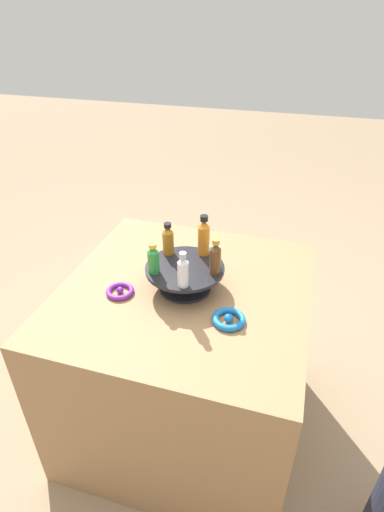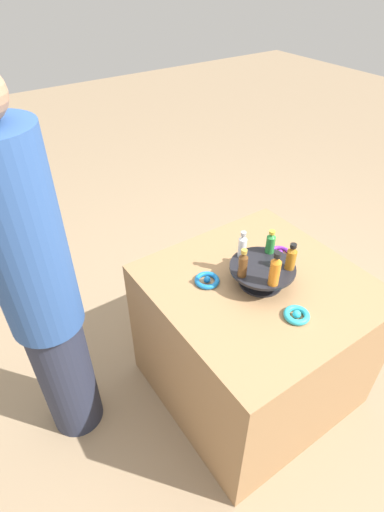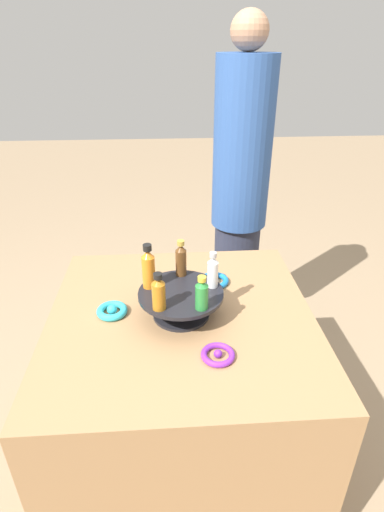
{
  "view_description": "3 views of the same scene",
  "coord_description": "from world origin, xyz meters",
  "px_view_note": "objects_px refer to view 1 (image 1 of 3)",
  "views": [
    {
      "loc": [
        -1.07,
        -0.35,
        1.57
      ],
      "look_at": [
        -0.01,
        -0.03,
        0.86
      ],
      "focal_mm": 28.0,
      "sensor_mm": 36.0,
      "label": 1
    },
    {
      "loc": [
        0.87,
        -0.95,
        1.85
      ],
      "look_at": [
        -0.11,
        -0.28,
        0.91
      ],
      "focal_mm": 28.0,
      "sensor_mm": 36.0,
      "label": 2
    },
    {
      "loc": [
        0.04,
        1.06,
        1.51
      ],
      "look_at": [
        -0.04,
        -0.11,
        0.88
      ],
      "focal_mm": 28.0,
      "sensor_mm": 36.0,
      "label": 3
    }
  ],
  "objects_px": {
    "bottle_amber": "(168,240)",
    "bottle_clear": "(183,271)",
    "bottle_green": "(153,259)",
    "bottle_brown": "(215,258)",
    "bottle_orange": "(204,237)",
    "ribbon_bow_purple": "(120,291)",
    "ribbon_bow_blue": "(229,319)",
    "display_stand": "(185,275)",
    "ribbon_bow_teal": "(207,253)"
  },
  "relations": [
    {
      "from": "bottle_green",
      "to": "ribbon_bow_blue",
      "type": "relative_size",
      "value": 1.02
    },
    {
      "from": "bottle_green",
      "to": "bottle_orange",
      "type": "bearing_deg",
      "value": -39.21
    },
    {
      "from": "bottle_orange",
      "to": "ribbon_bow_blue",
      "type": "distance_m",
      "value": 0.31
    },
    {
      "from": "ribbon_bow_blue",
      "to": "bottle_clear",
      "type": "bearing_deg",
      "value": 80.22
    },
    {
      "from": "bottle_amber",
      "to": "bottle_brown",
      "type": "relative_size",
      "value": 0.93
    },
    {
      "from": "bottle_orange",
      "to": "ribbon_bow_purple",
      "type": "bearing_deg",
      "value": 128.55
    },
    {
      "from": "bottle_clear",
      "to": "ribbon_bow_purple",
      "type": "distance_m",
      "value": 0.27
    },
    {
      "from": "bottle_amber",
      "to": "bottle_green",
      "type": "distance_m",
      "value": 0.13
    },
    {
      "from": "bottle_orange",
      "to": "bottle_clear",
      "type": "bearing_deg",
      "value": 176.79
    },
    {
      "from": "bottle_amber",
      "to": "ribbon_bow_blue",
      "type": "xyz_separation_m",
      "value": [
        -0.2,
        -0.27,
        -0.13
      ]
    },
    {
      "from": "bottle_green",
      "to": "bottle_brown",
      "type": "height_order",
      "value": "bottle_brown"
    },
    {
      "from": "bottle_orange",
      "to": "ribbon_bow_purple",
      "type": "xyz_separation_m",
      "value": [
        -0.19,
        0.24,
        -0.15
      ]
    },
    {
      "from": "bottle_amber",
      "to": "ribbon_bow_purple",
      "type": "bearing_deg",
      "value": 142.94
    },
    {
      "from": "bottle_green",
      "to": "ribbon_bow_purple",
      "type": "xyz_separation_m",
      "value": [
        -0.04,
        0.12,
        -0.13
      ]
    },
    {
      "from": "bottle_green",
      "to": "display_stand",
      "type": "bearing_deg",
      "value": -57.21
    },
    {
      "from": "ribbon_bow_purple",
      "to": "display_stand",
      "type": "bearing_deg",
      "value": -65.2
    },
    {
      "from": "bottle_orange",
      "to": "ribbon_bow_purple",
      "type": "height_order",
      "value": "bottle_orange"
    },
    {
      "from": "bottle_clear",
      "to": "ribbon_bow_purple",
      "type": "height_order",
      "value": "bottle_clear"
    },
    {
      "from": "bottle_amber",
      "to": "bottle_clear",
      "type": "distance_m",
      "value": 0.2
    },
    {
      "from": "bottle_amber",
      "to": "ribbon_bow_teal",
      "type": "xyz_separation_m",
      "value": [
        0.16,
        -0.1,
        -0.13
      ]
    },
    {
      "from": "bottle_amber",
      "to": "ribbon_bow_purple",
      "type": "height_order",
      "value": "bottle_amber"
    },
    {
      "from": "bottle_orange",
      "to": "bottle_amber",
      "type": "bearing_deg",
      "value": 104.79
    },
    {
      "from": "bottle_green",
      "to": "bottle_orange",
      "type": "xyz_separation_m",
      "value": [
        0.16,
        -0.13,
        0.02
      ]
    },
    {
      "from": "bottle_brown",
      "to": "bottle_orange",
      "type": "height_order",
      "value": "bottle_orange"
    },
    {
      "from": "bottle_brown",
      "to": "ribbon_bow_teal",
      "type": "height_order",
      "value": "bottle_brown"
    },
    {
      "from": "bottle_amber",
      "to": "bottle_orange",
      "type": "height_order",
      "value": "bottle_orange"
    },
    {
      "from": "display_stand",
      "to": "ribbon_bow_purple",
      "type": "height_order",
      "value": "display_stand"
    },
    {
      "from": "bottle_amber",
      "to": "bottle_clear",
      "type": "xyz_separation_m",
      "value": [
        -0.17,
        -0.11,
        0.0
      ]
    },
    {
      "from": "ribbon_bow_teal",
      "to": "ribbon_bow_purple",
      "type": "bearing_deg",
      "value": 144.8
    },
    {
      "from": "ribbon_bow_purple",
      "to": "ribbon_bow_teal",
      "type": "distance_m",
      "value": 0.39
    },
    {
      "from": "ribbon_bow_purple",
      "to": "ribbon_bow_teal",
      "type": "bearing_deg",
      "value": -35.2
    },
    {
      "from": "bottle_clear",
      "to": "bottle_orange",
      "type": "distance_m",
      "value": 0.2
    },
    {
      "from": "display_stand",
      "to": "bottle_clear",
      "type": "bearing_deg",
      "value": -165.21
    },
    {
      "from": "display_stand",
      "to": "ribbon_bow_purple",
      "type": "relative_size",
      "value": 2.8
    },
    {
      "from": "ribbon_bow_teal",
      "to": "bottle_clear",
      "type": "bearing_deg",
      "value": -178.82
    },
    {
      "from": "display_stand",
      "to": "bottle_green",
      "type": "xyz_separation_m",
      "value": [
        -0.06,
        0.09,
        0.08
      ]
    },
    {
      "from": "bottle_green",
      "to": "ribbon_bow_teal",
      "type": "xyz_separation_m",
      "value": [
        0.28,
        -0.11,
        -0.13
      ]
    },
    {
      "from": "ribbon_bow_purple",
      "to": "ribbon_bow_blue",
      "type": "bearing_deg",
      "value": -95.2
    },
    {
      "from": "bottle_clear",
      "to": "ribbon_bow_blue",
      "type": "xyz_separation_m",
      "value": [
        -0.03,
        -0.16,
        -0.13
      ]
    },
    {
      "from": "ribbon_bow_teal",
      "to": "bottle_brown",
      "type": "bearing_deg",
      "value": -159.58
    },
    {
      "from": "bottle_green",
      "to": "bottle_brown",
      "type": "distance_m",
      "value": 0.2
    },
    {
      "from": "display_stand",
      "to": "ribbon_bow_blue",
      "type": "distance_m",
      "value": 0.23
    },
    {
      "from": "ribbon_bow_purple",
      "to": "bottle_amber",
      "type": "bearing_deg",
      "value": -37.06
    },
    {
      "from": "display_stand",
      "to": "ribbon_bow_blue",
      "type": "height_order",
      "value": "display_stand"
    },
    {
      "from": "bottle_green",
      "to": "bottle_orange",
      "type": "height_order",
      "value": "bottle_orange"
    },
    {
      "from": "bottle_brown",
      "to": "ribbon_bow_blue",
      "type": "height_order",
      "value": "bottle_brown"
    },
    {
      "from": "bottle_amber",
      "to": "bottle_clear",
      "type": "bearing_deg",
      "value": -147.21
    },
    {
      "from": "bottle_clear",
      "to": "ribbon_bow_teal",
      "type": "relative_size",
      "value": 1.22
    },
    {
      "from": "bottle_clear",
      "to": "ribbon_bow_blue",
      "type": "distance_m",
      "value": 0.21
    },
    {
      "from": "display_stand",
      "to": "bottle_amber",
      "type": "relative_size",
      "value": 2.27
    }
  ]
}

